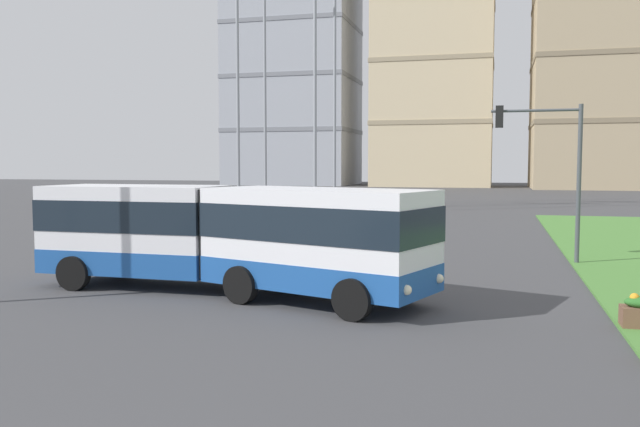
{
  "coord_description": "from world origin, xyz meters",
  "views": [
    {
      "loc": [
        5.32,
        -3.4,
        3.65
      ],
      "look_at": [
        0.32,
        15.2,
        2.2
      ],
      "focal_mm": 37.12,
      "sensor_mm": 36.0,
      "label": 1
    }
  ],
  "objects_px": {
    "car_grey_wagon": "(179,242)",
    "traffic_light_far_right": "(550,155)",
    "apartment_tower_westcentre": "(434,36)",
    "articulated_bus": "(228,235)",
    "apartment_tower_west": "(293,30)",
    "apartment_tower_centre": "(590,32)"
  },
  "relations": [
    {
      "from": "car_grey_wagon",
      "to": "traffic_light_far_right",
      "type": "relative_size",
      "value": 0.77
    },
    {
      "from": "articulated_bus",
      "to": "apartment_tower_westcentre",
      "type": "distance_m",
      "value": 96.21
    },
    {
      "from": "traffic_light_far_right",
      "to": "apartment_tower_westcentre",
      "type": "xyz_separation_m",
      "value": [
        -12.23,
        85.13,
        20.48
      ]
    },
    {
      "from": "articulated_bus",
      "to": "car_grey_wagon",
      "type": "distance_m",
      "value": 6.51
    },
    {
      "from": "traffic_light_far_right",
      "to": "apartment_tower_centre",
      "type": "distance_m",
      "value": 83.81
    },
    {
      "from": "articulated_bus",
      "to": "apartment_tower_west",
      "type": "bearing_deg",
      "value": 106.24
    },
    {
      "from": "apartment_tower_west",
      "to": "apartment_tower_centre",
      "type": "height_order",
      "value": "apartment_tower_west"
    },
    {
      "from": "car_grey_wagon",
      "to": "apartment_tower_centre",
      "type": "bearing_deg",
      "value": 74.0
    },
    {
      "from": "car_grey_wagon",
      "to": "apartment_tower_westcentre",
      "type": "xyz_separation_m",
      "value": [
        0.94,
        88.43,
        23.68
      ]
    },
    {
      "from": "car_grey_wagon",
      "to": "apartment_tower_west",
      "type": "height_order",
      "value": "apartment_tower_west"
    },
    {
      "from": "car_grey_wagon",
      "to": "apartment_tower_west",
      "type": "distance_m",
      "value": 98.06
    },
    {
      "from": "articulated_bus",
      "to": "apartment_tower_centre",
      "type": "relative_size",
      "value": 0.26
    },
    {
      "from": "traffic_light_far_right",
      "to": "apartment_tower_west",
      "type": "bearing_deg",
      "value": 112.87
    },
    {
      "from": "articulated_bus",
      "to": "car_grey_wagon",
      "type": "bearing_deg",
      "value": 129.34
    },
    {
      "from": "car_grey_wagon",
      "to": "traffic_light_far_right",
      "type": "distance_m",
      "value": 13.95
    },
    {
      "from": "apartment_tower_westcentre",
      "to": "apartment_tower_west",
      "type": "bearing_deg",
      "value": 173.38
    },
    {
      "from": "apartment_tower_westcentre",
      "to": "apartment_tower_centre",
      "type": "relative_size",
      "value": 1.06
    },
    {
      "from": "apartment_tower_westcentre",
      "to": "articulated_bus",
      "type": "bearing_deg",
      "value": -88.07
    },
    {
      "from": "traffic_light_far_right",
      "to": "apartment_tower_centre",
      "type": "height_order",
      "value": "apartment_tower_centre"
    },
    {
      "from": "articulated_bus",
      "to": "traffic_light_far_right",
      "type": "distance_m",
      "value": 12.51
    },
    {
      "from": "car_grey_wagon",
      "to": "traffic_light_far_right",
      "type": "bearing_deg",
      "value": 14.06
    },
    {
      "from": "articulated_bus",
      "to": "traffic_light_far_right",
      "type": "relative_size",
      "value": 2.05
    }
  ]
}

